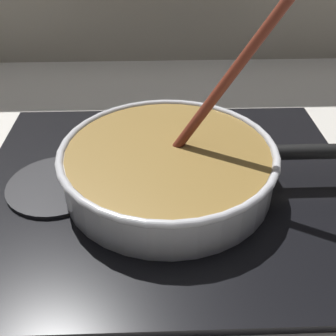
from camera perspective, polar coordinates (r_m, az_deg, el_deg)
hob_plate at (r=0.60m, az=0.00°, el=-2.78°), size 0.56×0.48×0.01m
burner_ring at (r=0.60m, az=0.00°, el=-2.03°), size 0.20×0.20×0.01m
spare_burner at (r=0.62m, az=-15.48°, el=-2.36°), size 0.14×0.14×0.01m
cooking_pan at (r=0.58m, az=0.22°, el=0.45°), size 0.47×0.31×0.30m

